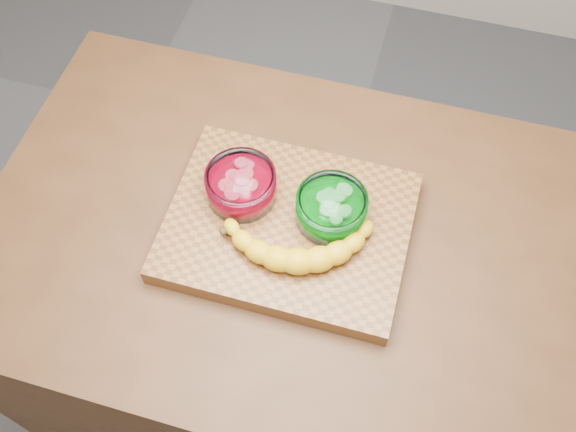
# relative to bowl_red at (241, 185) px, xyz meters

# --- Properties ---
(ground) EXTENTS (3.50, 3.50, 0.00)m
(ground) POSITION_rel_bowl_red_xyz_m (0.10, -0.03, -0.97)
(ground) COLOR #56565A
(ground) RESTS_ON ground
(counter) EXTENTS (1.20, 0.80, 0.90)m
(counter) POSITION_rel_bowl_red_xyz_m (0.10, -0.03, -0.52)
(counter) COLOR #482A15
(counter) RESTS_ON ground
(cutting_board) EXTENTS (0.45, 0.35, 0.04)m
(cutting_board) POSITION_rel_bowl_red_xyz_m (0.10, -0.03, -0.05)
(cutting_board) COLOR brown
(cutting_board) RESTS_ON counter
(bowl_red) EXTENTS (0.13, 0.13, 0.06)m
(bowl_red) POSITION_rel_bowl_red_xyz_m (0.00, 0.00, 0.00)
(bowl_red) COLOR white
(bowl_red) RESTS_ON cutting_board
(bowl_green) EXTENTS (0.13, 0.13, 0.06)m
(bowl_green) POSITION_rel_bowl_red_xyz_m (0.17, -0.00, -0.00)
(bowl_green) COLOR white
(bowl_green) RESTS_ON cutting_board
(banana) EXTENTS (0.30, 0.17, 0.04)m
(banana) POSITION_rel_bowl_red_xyz_m (0.13, -0.07, -0.01)
(banana) COLOR gold
(banana) RESTS_ON cutting_board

